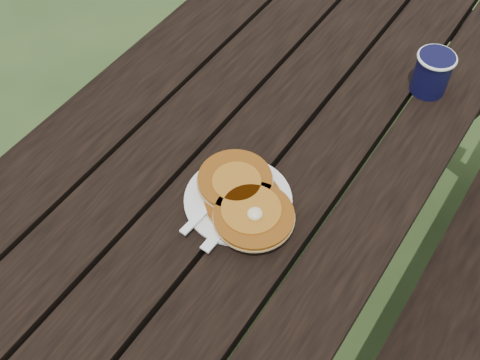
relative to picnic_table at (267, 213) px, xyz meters
The scene contains 7 objects.
ground 0.37m from the picnic_table, ahead, with size 60.00×60.00×0.00m, color #2A411C.
picnic_table is the anchor object (origin of this frame).
plate 0.46m from the picnic_table, 74.15° to the right, with size 0.21×0.21×0.01m, color white.
pancake_stack 0.48m from the picnic_table, 70.63° to the right, with size 0.23×0.20×0.04m.
knife 0.49m from the picnic_table, 73.29° to the right, with size 0.02×0.18×0.01m, color white.
fork 0.51m from the picnic_table, 84.13° to the right, with size 0.03×0.16×0.01m, color white, non-canonical shape.
coffee_cup 0.57m from the picnic_table, 46.91° to the left, with size 0.09×0.09×0.10m.
Camera 1 is at (0.45, -0.81, 1.72)m, focal length 45.00 mm.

